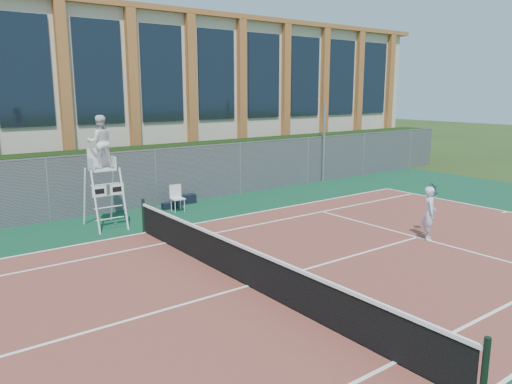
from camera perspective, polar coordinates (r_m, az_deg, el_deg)
ground at (r=11.66m, az=-0.88°, el=-10.81°), size 120.00×120.00×0.00m
apron at (r=12.43m, az=-3.64°, el=-9.36°), size 36.00×20.00×0.01m
tennis_court at (r=11.66m, az=-0.88°, el=-10.71°), size 23.77×10.97×0.02m
tennis_net at (r=11.47m, az=-0.89°, el=-8.33°), size 0.10×11.30×1.10m
fence at (r=18.93m, az=-16.82°, el=0.90°), size 40.00×0.06×2.20m
hedge at (r=20.05m, az=-18.02°, el=1.39°), size 40.00×1.40×2.20m
building at (r=27.42m, az=-24.01°, el=9.96°), size 45.00×10.60×8.22m
steel_pole at (r=24.67m, az=7.76°, el=5.54°), size 0.12×0.12×3.80m
umpire_chair at (r=16.83m, az=-17.37°, el=5.14°), size 1.04×1.59×3.71m
plastic_chair at (r=18.80m, az=-9.07°, el=-0.41°), size 0.50×0.50×0.98m
sports_bag_near at (r=20.02m, az=-8.07°, el=-0.83°), size 0.83×0.33×0.35m
sports_bag_far at (r=19.26m, az=-9.82°, el=-1.55°), size 0.62×0.31×0.24m
tennis_player at (r=15.77m, az=19.20°, el=-2.27°), size 0.97×0.77×1.64m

